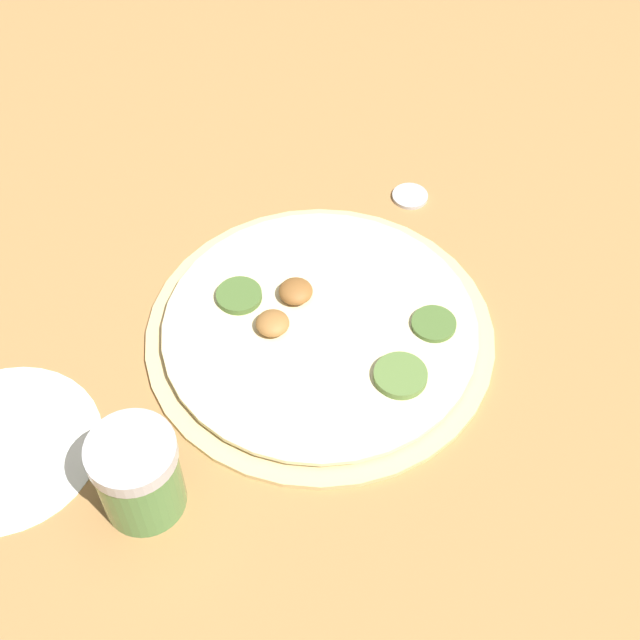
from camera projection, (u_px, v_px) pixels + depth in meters
ground_plane at (320, 335)px, 0.72m from camera, size 3.00×3.00×0.00m
pizza at (320, 330)px, 0.72m from camera, size 0.28×0.28×0.03m
spice_jar at (138, 475)px, 0.60m from camera, size 0.06×0.06×0.07m
loose_cap at (410, 195)px, 0.82m from camera, size 0.03×0.03×0.01m
flour_patch at (3, 447)px, 0.66m from camera, size 0.15×0.15×0.00m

